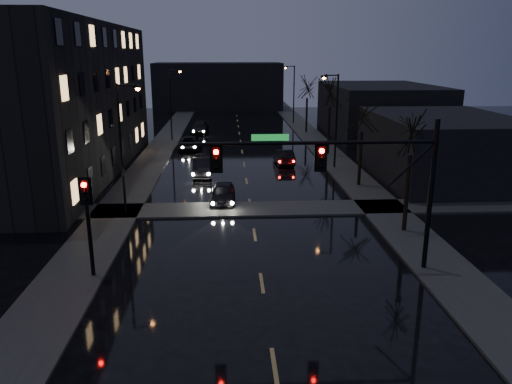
{
  "coord_description": "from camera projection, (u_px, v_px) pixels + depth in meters",
  "views": [
    {
      "loc": [
        -1.37,
        -11.87,
        9.72
      ],
      "look_at": [
        -0.07,
        11.35,
        3.2
      ],
      "focal_mm": 35.0,
      "sensor_mm": 36.0,
      "label": 1
    }
  ],
  "objects": [
    {
      "name": "oncoming_car_c",
      "position": [
        190.0,
        143.0,
        51.59
      ],
      "size": [
        2.38,
        4.85,
        1.33
      ],
      "primitive_type": "imported",
      "rotation": [
        0.0,
        0.0,
        -0.04
      ],
      "color": "black",
      "rests_on": "ground"
    },
    {
      "name": "commercial_right_near",
      "position": [
        443.0,
        148.0,
        39.26
      ],
      "size": [
        10.0,
        14.0,
        5.0
      ],
      "primitive_type": "cube",
      "color": "black",
      "rests_on": "ground"
    },
    {
      "name": "streetlight_r_far",
      "position": [
        292.0,
        90.0,
        68.99
      ],
      "size": [
        1.53,
        0.28,
        8.0
      ],
      "color": "black",
      "rests_on": "ground"
    },
    {
      "name": "streetlight_r_mid",
      "position": [
        334.0,
        113.0,
        42.07
      ],
      "size": [
        1.53,
        0.28,
        8.0
      ],
      "color": "black",
      "rests_on": "ground"
    },
    {
      "name": "oncoming_car_a",
      "position": [
        223.0,
        193.0,
        33.18
      ],
      "size": [
        1.75,
        4.05,
        1.36
      ],
      "primitive_type": "imported",
      "rotation": [
        0.0,
        0.0,
        -0.04
      ],
      "color": "black",
      "rests_on": "ground"
    },
    {
      "name": "tree_mid_b",
      "position": [
        330.0,
        86.0,
        47.39
      ],
      "size": [
        3.74,
        3.74,
        8.59
      ],
      "color": "black",
      "rests_on": "ground"
    },
    {
      "name": "sidewalk_left",
      "position": [
        154.0,
        158.0,
        47.29
      ],
      "size": [
        3.0,
        140.0,
        0.12
      ],
      "primitive_type": "cube",
      "color": "#2D2D2B",
      "rests_on": "ground"
    },
    {
      "name": "sidewalk_right",
      "position": [
        331.0,
        156.0,
        48.2
      ],
      "size": [
        3.0,
        140.0,
        0.12
      ],
      "primitive_type": "cube",
      "color": "#2D2D2B",
      "rests_on": "ground"
    },
    {
      "name": "streetlight_l_far",
      "position": [
        172.0,
        98.0,
        55.68
      ],
      "size": [
        1.53,
        0.28,
        8.0
      ],
      "color": "black",
      "rests_on": "ground"
    },
    {
      "name": "tree_mid_a",
      "position": [
        363.0,
        108.0,
        36.06
      ],
      "size": [
        3.3,
        3.3,
        7.58
      ],
      "color": "black",
      "rests_on": "ground"
    },
    {
      "name": "signal_mast",
      "position": [
        349.0,
        168.0,
        21.65
      ],
      "size": [
        11.11,
        0.41,
        7.0
      ],
      "color": "black",
      "rests_on": "ground"
    },
    {
      "name": "oncoming_car_b",
      "position": [
        202.0,
        167.0,
        40.6
      ],
      "size": [
        1.69,
        4.37,
        1.42
      ],
      "primitive_type": "imported",
      "rotation": [
        0.0,
        0.0,
        0.04
      ],
      "color": "black",
      "rests_on": "ground"
    },
    {
      "name": "sidewalk_cross",
      "position": [
        251.0,
        209.0,
        31.88
      ],
      "size": [
        40.0,
        3.0,
        0.12
      ],
      "primitive_type": "cube",
      "color": "#2D2D2B",
      "rests_on": "ground"
    },
    {
      "name": "tree_near",
      "position": [
        413.0,
        121.0,
        26.34
      ],
      "size": [
        3.52,
        3.52,
        8.08
      ],
      "color": "black",
      "rests_on": "ground"
    },
    {
      "name": "lead_car",
      "position": [
        284.0,
        157.0,
        44.84
      ],
      "size": [
        1.66,
        4.21,
        1.36
      ],
      "primitive_type": "imported",
      "rotation": [
        0.0,
        0.0,
        3.19
      ],
      "color": "black",
      "rests_on": "ground"
    },
    {
      "name": "commercial_right_far",
      "position": [
        380.0,
        110.0,
        60.36
      ],
      "size": [
        12.0,
        18.0,
        6.0
      ],
      "primitive_type": "cube",
      "color": "black",
      "rests_on": "ground"
    },
    {
      "name": "oncoming_car_d",
      "position": [
        200.0,
        128.0,
        61.59
      ],
      "size": [
        2.31,
        4.99,
        1.41
      ],
      "primitive_type": "imported",
      "rotation": [
        0.0,
        0.0,
        -0.07
      ],
      "color": "black",
      "rests_on": "ground"
    },
    {
      "name": "tree_far",
      "position": [
        307.0,
        83.0,
        61.0
      ],
      "size": [
        3.43,
        3.43,
        7.88
      ],
      "color": "black",
      "rests_on": "ground"
    },
    {
      "name": "apartment_block",
      "position": [
        41.0,
        100.0,
        40.45
      ],
      "size": [
        12.0,
        30.0,
        12.0
      ],
      "primitive_type": "cube",
      "color": "black",
      "rests_on": "ground"
    },
    {
      "name": "far_block",
      "position": [
        218.0,
        86.0,
        87.86
      ],
      "size": [
        22.0,
        10.0,
        8.0
      ],
      "primitive_type": "cube",
      "color": "black",
      "rests_on": "ground"
    },
    {
      "name": "streetlight_l_near",
      "position": [
        124.0,
        138.0,
        29.72
      ],
      "size": [
        1.53,
        0.28,
        8.0
      ],
      "color": "black",
      "rests_on": "ground"
    },
    {
      "name": "signal_pole_left",
      "position": [
        88.0,
        213.0,
        21.54
      ],
      "size": [
        0.35,
        0.41,
        4.53
      ],
      "color": "black",
      "rests_on": "ground"
    }
  ]
}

